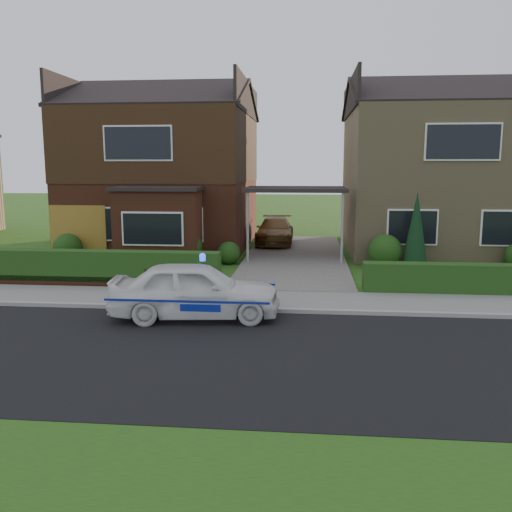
# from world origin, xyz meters

# --- Properties ---
(ground) EXTENTS (120.00, 120.00, 0.00)m
(ground) POSITION_xyz_m (0.00, 0.00, 0.00)
(ground) COLOR #1F5316
(ground) RESTS_ON ground
(road) EXTENTS (60.00, 6.00, 0.02)m
(road) POSITION_xyz_m (0.00, 0.00, 0.00)
(road) COLOR black
(road) RESTS_ON ground
(kerb) EXTENTS (60.00, 0.16, 0.12)m
(kerb) POSITION_xyz_m (0.00, 3.05, 0.06)
(kerb) COLOR #9E9993
(kerb) RESTS_ON ground
(sidewalk) EXTENTS (60.00, 2.00, 0.10)m
(sidewalk) POSITION_xyz_m (0.00, 4.10, 0.05)
(sidewalk) COLOR slate
(sidewalk) RESTS_ON ground
(driveway) EXTENTS (3.80, 12.00, 0.12)m
(driveway) POSITION_xyz_m (0.00, 11.00, 0.06)
(driveway) COLOR #666059
(driveway) RESTS_ON ground
(house_left) EXTENTS (7.50, 9.53, 7.25)m
(house_left) POSITION_xyz_m (-5.78, 13.90, 3.81)
(house_left) COLOR brown
(house_left) RESTS_ON ground
(house_right) EXTENTS (7.50, 8.06, 7.25)m
(house_right) POSITION_xyz_m (5.80, 13.99, 3.66)
(house_right) COLOR tan
(house_right) RESTS_ON ground
(carport_link) EXTENTS (3.80, 3.00, 2.77)m
(carport_link) POSITION_xyz_m (0.00, 10.95, 2.66)
(carport_link) COLOR black
(carport_link) RESTS_ON ground
(garage_door) EXTENTS (2.20, 0.10, 2.10)m
(garage_door) POSITION_xyz_m (-8.25, 9.96, 1.05)
(garage_door) COLOR olive
(garage_door) RESTS_ON ground
(dwarf_wall) EXTENTS (7.70, 0.25, 0.36)m
(dwarf_wall) POSITION_xyz_m (-5.80, 5.30, 0.18)
(dwarf_wall) COLOR brown
(dwarf_wall) RESTS_ON ground
(hedge_left) EXTENTS (7.50, 0.55, 0.90)m
(hedge_left) POSITION_xyz_m (-5.80, 5.45, 0.00)
(hedge_left) COLOR #173912
(hedge_left) RESTS_ON ground
(hedge_right) EXTENTS (7.50, 0.55, 0.80)m
(hedge_right) POSITION_xyz_m (5.80, 5.35, 0.00)
(hedge_right) COLOR #173912
(hedge_right) RESTS_ON ground
(shrub_left_far) EXTENTS (1.08, 1.08, 1.08)m
(shrub_left_far) POSITION_xyz_m (-8.50, 9.50, 0.54)
(shrub_left_far) COLOR #173912
(shrub_left_far) RESTS_ON ground
(shrub_left_mid) EXTENTS (1.32, 1.32, 1.32)m
(shrub_left_mid) POSITION_xyz_m (-4.00, 9.30, 0.66)
(shrub_left_mid) COLOR #173912
(shrub_left_mid) RESTS_ON ground
(shrub_left_near) EXTENTS (0.84, 0.84, 0.84)m
(shrub_left_near) POSITION_xyz_m (-2.40, 9.60, 0.42)
(shrub_left_near) COLOR #173912
(shrub_left_near) RESTS_ON ground
(shrub_right_near) EXTENTS (1.20, 1.20, 1.20)m
(shrub_right_near) POSITION_xyz_m (3.20, 9.40, 0.60)
(shrub_right_near) COLOR #173912
(shrub_right_near) RESTS_ON ground
(conifer_a) EXTENTS (0.90, 0.90, 2.60)m
(conifer_a) POSITION_xyz_m (4.20, 9.20, 1.30)
(conifer_a) COLOR black
(conifer_a) RESTS_ON ground
(police_car) EXTENTS (3.65, 4.13, 1.52)m
(police_car) POSITION_xyz_m (-2.13, 2.40, 0.68)
(police_car) COLOR white
(police_car) RESTS_ON ground
(driveway_car) EXTENTS (1.64, 3.97, 1.15)m
(driveway_car) POSITION_xyz_m (-1.00, 14.43, 0.69)
(driveway_car) COLOR brown
(driveway_car) RESTS_ON driveway
(potted_plant_a) EXTENTS (0.42, 0.36, 0.67)m
(potted_plant_a) POSITION_xyz_m (-4.87, 6.32, 0.33)
(potted_plant_a) COLOR gray
(potted_plant_a) RESTS_ON ground
(potted_plant_b) EXTENTS (0.50, 0.48, 0.71)m
(potted_plant_b) POSITION_xyz_m (-5.53, 6.08, 0.35)
(potted_plant_b) COLOR gray
(potted_plant_b) RESTS_ON ground
(potted_plant_c) EXTENTS (0.57, 0.57, 0.77)m
(potted_plant_c) POSITION_xyz_m (-6.09, 9.00, 0.38)
(potted_plant_c) COLOR gray
(potted_plant_c) RESTS_ON ground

